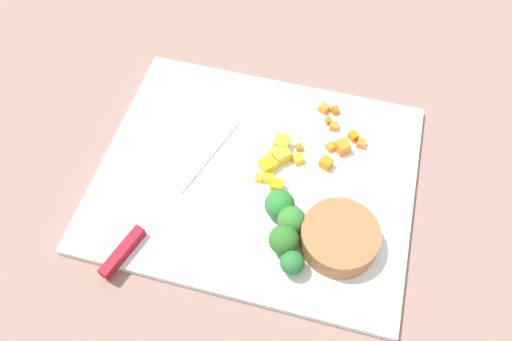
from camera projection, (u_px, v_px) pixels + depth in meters
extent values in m
plane|color=#8B6C62|center=(256.00, 178.00, 0.76)|extent=(4.00, 4.00, 0.00)
cube|color=white|center=(256.00, 176.00, 0.76)|extent=(0.46, 0.37, 0.01)
cylinder|color=#9A653D|center=(339.00, 238.00, 0.68)|extent=(0.10, 0.10, 0.03)
cube|color=silver|center=(207.00, 154.00, 0.77)|extent=(0.06, 0.15, 0.00)
cube|color=maroon|center=(123.00, 252.00, 0.68)|extent=(0.04, 0.08, 0.02)
cube|color=orange|center=(335.00, 110.00, 0.81)|extent=(0.01, 0.01, 0.01)
cube|color=orange|center=(331.00, 147.00, 0.77)|extent=(0.02, 0.02, 0.01)
cube|color=orange|center=(353.00, 136.00, 0.78)|extent=(0.02, 0.02, 0.01)
cube|color=orange|center=(324.00, 109.00, 0.81)|extent=(0.02, 0.02, 0.01)
cube|color=orange|center=(299.00, 147.00, 0.77)|extent=(0.01, 0.01, 0.01)
cube|color=orange|center=(334.00, 126.00, 0.80)|extent=(0.01, 0.01, 0.01)
cube|color=orange|center=(328.00, 121.00, 0.80)|extent=(0.01, 0.01, 0.01)
cube|color=orange|center=(361.00, 143.00, 0.78)|extent=(0.01, 0.02, 0.01)
cube|color=orange|center=(326.00, 163.00, 0.75)|extent=(0.02, 0.02, 0.02)
cube|color=orange|center=(342.00, 147.00, 0.77)|extent=(0.03, 0.03, 0.02)
cube|color=yellow|center=(298.00, 159.00, 0.76)|extent=(0.02, 0.02, 0.01)
cube|color=yellow|center=(259.00, 178.00, 0.75)|extent=(0.01, 0.01, 0.01)
cube|color=yellow|center=(281.00, 155.00, 0.76)|extent=(0.03, 0.03, 0.02)
cube|color=yellow|center=(268.00, 179.00, 0.74)|extent=(0.02, 0.01, 0.01)
cube|color=yellow|center=(277.00, 186.00, 0.73)|extent=(0.02, 0.02, 0.02)
cube|color=yellow|center=(268.00, 164.00, 0.75)|extent=(0.03, 0.03, 0.02)
cube|color=yellow|center=(282.00, 143.00, 0.77)|extent=(0.02, 0.02, 0.02)
cylinder|color=#98AE64|center=(291.00, 226.00, 0.70)|extent=(0.01, 0.01, 0.01)
sphere|color=#337B30|center=(292.00, 220.00, 0.69)|extent=(0.04, 0.04, 0.04)
cylinder|color=#92AC5C|center=(279.00, 210.00, 0.72)|extent=(0.01, 0.01, 0.01)
sphere|color=#287931|center=(280.00, 205.00, 0.70)|extent=(0.04, 0.04, 0.04)
cylinder|color=#82BE66|center=(283.00, 246.00, 0.68)|extent=(0.01, 0.01, 0.01)
sphere|color=#2E6B25|center=(284.00, 240.00, 0.67)|extent=(0.04, 0.04, 0.04)
cylinder|color=#8ABB61|center=(292.00, 267.00, 0.67)|extent=(0.01, 0.01, 0.01)
sphere|color=#276E32|center=(292.00, 263.00, 0.66)|extent=(0.03, 0.03, 0.03)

